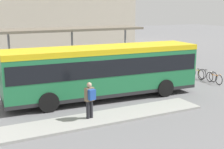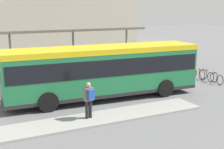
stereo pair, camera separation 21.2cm
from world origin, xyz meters
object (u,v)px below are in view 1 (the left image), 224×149
(pedestrian_waiting, at_px, (90,98))
(bicycle_yellow, at_px, (197,73))
(bicycle_white, at_px, (208,75))
(potted_planter_near_shelter, at_px, (66,72))
(city_bus, at_px, (103,68))
(potted_planter_far_side, at_px, (107,69))
(bicycle_orange, at_px, (214,78))

(pedestrian_waiting, distance_m, bicycle_yellow, 11.65)
(bicycle_white, height_order, potted_planter_near_shelter, potted_planter_near_shelter)
(pedestrian_waiting, distance_m, bicycle_white, 11.58)
(city_bus, height_order, potted_planter_far_side, city_bus)
(city_bus, xyz_separation_m, potted_planter_far_side, (2.42, 4.45, -1.04))
(bicycle_yellow, distance_m, potted_planter_far_side, 6.74)
(city_bus, distance_m, bicycle_yellow, 8.74)
(bicycle_white, height_order, bicycle_yellow, bicycle_yellow)
(potted_planter_near_shelter, bearing_deg, bicycle_orange, -28.37)
(city_bus, bearing_deg, pedestrian_waiting, -121.98)
(city_bus, bearing_deg, potted_planter_far_side, 64.44)
(bicycle_white, bearing_deg, potted_planter_far_side, -123.72)
(bicycle_orange, distance_m, bicycle_yellow, 1.73)
(bicycle_yellow, distance_m, potted_planter_near_shelter, 9.74)
(bicycle_orange, distance_m, bicycle_white, 0.89)
(bicycle_yellow, xyz_separation_m, potted_planter_far_side, (-6.07, 2.91, 0.36))
(pedestrian_waiting, height_order, potted_planter_near_shelter, pedestrian_waiting)
(bicycle_white, bearing_deg, bicycle_orange, -16.04)
(city_bus, relative_size, bicycle_white, 6.35)
(pedestrian_waiting, distance_m, potted_planter_near_shelter, 8.04)
(city_bus, bearing_deg, bicycle_orange, 1.72)
(potted_planter_near_shelter, bearing_deg, pedestrian_waiting, -100.65)
(potted_planter_near_shelter, relative_size, potted_planter_far_side, 0.96)
(bicycle_orange, bearing_deg, city_bus, -86.26)
(city_bus, height_order, bicycle_yellow, city_bus)
(bicycle_orange, relative_size, bicycle_yellow, 0.93)
(bicycle_white, distance_m, potted_planter_far_side, 7.38)
(pedestrian_waiting, relative_size, potted_planter_near_shelter, 1.27)
(potted_planter_near_shelter, xyz_separation_m, potted_planter_far_side, (3.11, -0.35, 0.03))
(bicycle_yellow, height_order, potted_planter_near_shelter, potted_planter_near_shelter)
(pedestrian_waiting, distance_m, bicycle_orange, 11.14)
(bicycle_white, xyz_separation_m, potted_planter_near_shelter, (-9.44, 4.13, 0.33))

